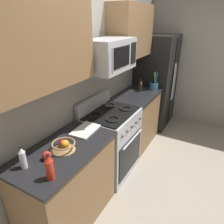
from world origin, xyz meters
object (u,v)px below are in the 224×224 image
object	(u,v)px
utensil_crock	(154,85)
fruit_basket	(64,146)
bottle_vinegar	(23,158)
bottle_hot_sauce	(50,168)
apple_loose	(47,155)
refrigerator	(155,82)
cutting_board	(86,130)
microwave	(109,55)
bottle_soy	(140,86)
range_oven	(111,142)

from	to	relation	value
utensil_crock	fruit_basket	bearing A→B (deg)	176.48
bottle_vinegar	bottle_hot_sauce	bearing A→B (deg)	-87.80
apple_loose	refrigerator	bearing A→B (deg)	-0.63
cutting_board	bottle_hot_sauce	xyz separation A→B (m)	(-0.76, -0.21, 0.10)
cutting_board	refrigerator	bearing A→B (deg)	-0.97
utensil_crock	bottle_hot_sauce	distance (m)	2.56
microwave	bottle_vinegar	world-z (taller)	microwave
utensil_crock	fruit_basket	xyz separation A→B (m)	(-2.21, 0.14, -0.03)
cutting_board	bottle_hot_sauce	distance (m)	0.79
microwave	refrigerator	bearing A→B (deg)	-1.37
fruit_basket	cutting_board	xyz separation A→B (m)	(0.41, 0.04, -0.04)
fruit_basket	cutting_board	bearing A→B (deg)	5.56
fruit_basket	bottle_soy	world-z (taller)	bottle_soy
microwave	fruit_basket	bearing A→B (deg)	-177.36
range_oven	bottle_soy	world-z (taller)	bottle_soy
microwave	range_oven	bearing A→B (deg)	-89.93
apple_loose	bottle_vinegar	bearing A→B (deg)	154.09
utensil_crock	cutting_board	xyz separation A→B (m)	(-1.80, 0.18, -0.06)
cutting_board	bottle_hot_sauce	world-z (taller)	bottle_hot_sauce
microwave	bottle_vinegar	size ratio (longest dim) A/B	3.43
bottle_hot_sauce	bottle_soy	size ratio (longest dim) A/B	1.12
bottle_soy	microwave	bearing A→B (deg)	179.36
cutting_board	bottle_soy	size ratio (longest dim) A/B	1.78
refrigerator	cutting_board	world-z (taller)	refrigerator
apple_loose	fruit_basket	bearing A→B (deg)	-9.90
fruit_basket	microwave	bearing A→B (deg)	2.64
cutting_board	bottle_soy	bearing A→B (deg)	-0.30
range_oven	bottle_hot_sauce	bearing A→B (deg)	-171.67
apple_loose	bottle_vinegar	distance (m)	0.20
refrigerator	cutting_board	bearing A→B (deg)	179.03
cutting_board	bottle_hot_sauce	size ratio (longest dim) A/B	1.59
bottle_hot_sauce	utensil_crock	bearing A→B (deg)	0.77
range_oven	fruit_basket	size ratio (longest dim) A/B	4.90
range_oven	bottle_hot_sauce	size ratio (longest dim) A/B	4.78
apple_loose	bottle_vinegar	xyz separation A→B (m)	(-0.17, 0.08, 0.06)
range_oven	bottle_vinegar	distance (m)	1.41
fruit_basket	range_oven	bearing A→B (deg)	1.08
range_oven	microwave	xyz separation A→B (m)	(-0.00, 0.03, 1.19)
bottle_soy	apple_loose	bearing A→B (deg)	179.97
refrigerator	range_oven	bearing A→B (deg)	179.45
refrigerator	bottle_hot_sauce	distance (m)	3.09
refrigerator	utensil_crock	xyz separation A→B (m)	(-0.52, -0.14, 0.09)
utensil_crock	cutting_board	distance (m)	1.81
fruit_basket	refrigerator	bearing A→B (deg)	0.01
range_oven	cutting_board	xyz separation A→B (m)	(-0.53, 0.02, 0.44)
range_oven	refrigerator	xyz separation A→B (m)	(1.80, -0.02, 0.42)
bottle_soy	cutting_board	bearing A→B (deg)	179.70
utensil_crock	bottle_vinegar	distance (m)	2.59
bottle_soy	bottle_hot_sauce	bearing A→B (deg)	-175.07
refrigerator	microwave	distance (m)	1.96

